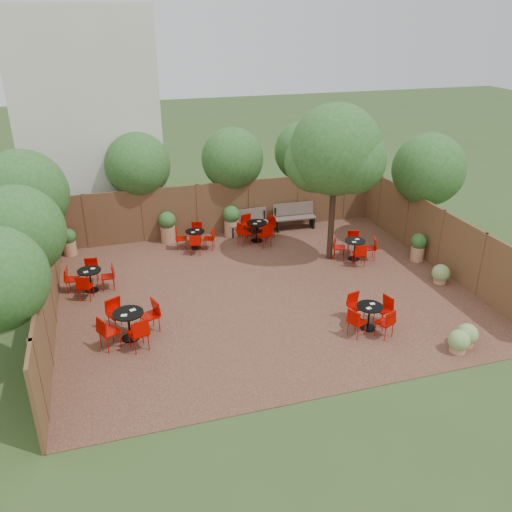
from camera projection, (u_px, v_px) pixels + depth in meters
name	position (u px, v px, depth m)	size (l,w,h in m)	color
ground	(264.00, 292.00, 16.04)	(80.00, 80.00, 0.00)	#354F23
courtyard_paving	(264.00, 292.00, 16.03)	(12.00, 10.00, 0.02)	#3D2119
fence_back	(224.00, 208.00, 19.97)	(12.00, 0.08, 2.00)	#4E2C1D
fence_left	(49.00, 290.00, 14.05)	(0.08, 10.00, 2.00)	#4E2C1D
fence_right	(440.00, 239.00, 17.19)	(0.08, 10.00, 2.00)	#4E2C1D
neighbour_building	(89.00, 120.00, 20.14)	(5.00, 4.00, 8.00)	beige
overhang_foliage	(188.00, 183.00, 16.97)	(15.78, 10.62, 2.65)	#26571C
courtyard_tree	(335.00, 155.00, 16.70)	(2.98, 2.91, 5.22)	black
park_bench_left	(248.00, 221.00, 20.07)	(1.54, 0.56, 0.94)	brown
park_bench_right	(294.00, 216.00, 20.55)	(1.63, 0.58, 1.00)	brown
bistro_tables	(230.00, 269.00, 16.46)	(10.10, 8.05, 0.90)	black
planters	(216.00, 230.00, 19.00)	(11.83, 4.65, 1.16)	tan
low_shrubs	(454.00, 313.00, 14.35)	(2.31, 3.89, 0.60)	tan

